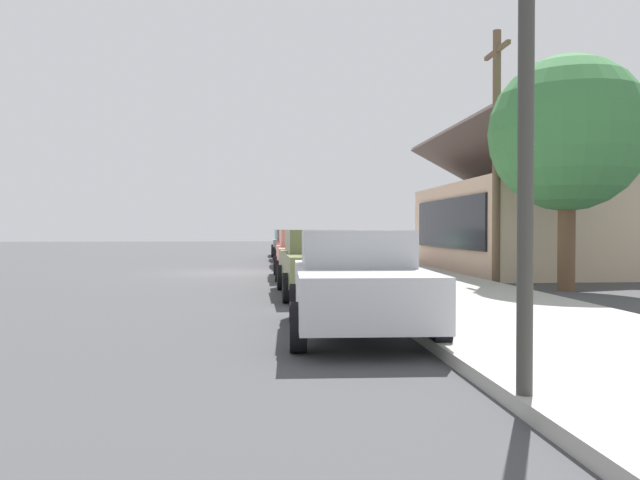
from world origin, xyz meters
TOP-DOWN VIEW (x-y plane):
  - ground_plane at (0.00, 0.00)m, footprint 120.00×120.00m
  - sidewalk_curb at (0.00, 5.60)m, footprint 60.00×4.20m
  - car_seafoam at (-14.31, 2.69)m, footprint 4.54×1.98m
  - car_charcoal at (-8.73, 2.76)m, footprint 4.36×2.06m
  - car_cherry at (-3.44, 2.73)m, footprint 4.45×1.99m
  - car_coral at (2.63, 2.69)m, footprint 4.64×2.10m
  - car_olive at (8.02, 2.66)m, footprint 4.83×2.00m
  - car_silver at (13.62, 2.75)m, footprint 4.37×2.20m
  - storefront_building at (0.11, 11.98)m, footprint 10.95×7.69m
  - shade_tree at (7.65, 9.16)m, footprint 4.02×4.02m
  - traffic_light_main at (17.83, 2.54)m, footprint 0.37×2.79m
  - utility_pole_wooden at (5.24, 8.20)m, footprint 1.80×0.24m
  - fire_hydrant_red at (-2.04, 4.20)m, footprint 0.22×0.22m

SIDE VIEW (x-z plane):
  - ground_plane at x=0.00m, z-range 0.00..0.00m
  - sidewalk_curb at x=0.00m, z-range 0.00..0.16m
  - fire_hydrant_red at x=-2.04m, z-range 0.14..0.85m
  - car_cherry at x=-3.44m, z-range 0.02..1.61m
  - car_seafoam at x=-14.31m, z-range 0.02..1.61m
  - car_charcoal at x=-8.73m, z-range 0.02..1.61m
  - car_silver at x=13.62m, z-range 0.02..1.61m
  - car_olive at x=8.02m, z-range 0.02..1.61m
  - car_coral at x=2.63m, z-range 0.02..1.61m
  - storefront_building at x=0.11m, z-range -0.90..4.53m
  - traffic_light_main at x=17.83m, z-range 0.89..6.09m
  - utility_pole_wooden at x=5.24m, z-range 0.18..7.68m
  - shade_tree at x=7.65m, z-range 1.02..7.12m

